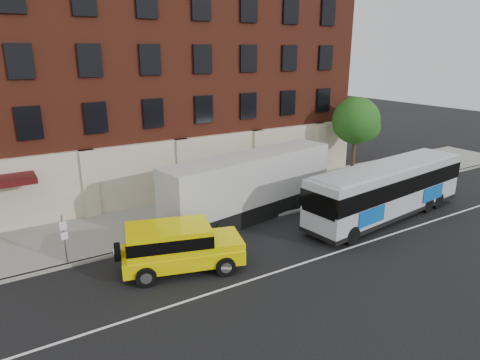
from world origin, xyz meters
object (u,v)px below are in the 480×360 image
city_bus (387,188)px  shipping_container (251,187)px  street_tree (356,122)px  yellow_suv (177,245)px  sign_pole (64,237)px

city_bus → shipping_container: bearing=147.6°
street_tree → yellow_suv: 19.18m
city_bus → yellow_suv: city_bus is taller
sign_pole → yellow_suv: size_ratio=0.42×
street_tree → city_bus: street_tree is taller
city_bus → street_tree: bearing=57.3°
sign_pole → city_bus: size_ratio=0.20×
street_tree → yellow_suv: (-17.80, -6.41, -3.15)m
yellow_suv → shipping_container: 7.45m
yellow_suv → city_bus: bearing=-2.7°
city_bus → sign_pole: bearing=168.1°
sign_pole → shipping_container: shipping_container is taller
street_tree → yellow_suv: street_tree is taller
shipping_container → yellow_suv: bearing=-149.9°
street_tree → shipping_container: (-11.37, -2.68, -2.50)m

